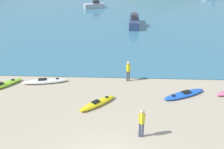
{
  "coord_description": "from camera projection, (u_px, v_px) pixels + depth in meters",
  "views": [
    {
      "loc": [
        0.8,
        -8.85,
        9.25
      ],
      "look_at": [
        -0.05,
        9.79,
        0.5
      ],
      "focal_mm": 42.0,
      "sensor_mm": 36.0,
      "label": 1
    }
  ],
  "objects": [
    {
      "name": "person_near_waterline",
      "position": [
        128.0,
        70.0,
        20.34
      ],
      "size": [
        0.33,
        0.29,
        1.64
      ],
      "color": "#4C4C4C",
      "rests_on": "ground_plane"
    },
    {
      "name": "bay_water",
      "position": [
        120.0,
        2.0,
        52.83
      ],
      "size": [
        160.0,
        70.0,
        0.06
      ],
      "primitive_type": "cube",
      "color": "teal",
      "rests_on": "ground_plane"
    },
    {
      "name": "kayak_on_sand_4",
      "position": [
        184.0,
        94.0,
        18.51
      ],
      "size": [
        3.37,
        2.28,
        0.3
      ],
      "color": "blue",
      "rests_on": "ground_plane"
    },
    {
      "name": "kayak_on_sand_3",
      "position": [
        98.0,
        103.0,
        17.36
      ],
      "size": [
        2.53,
        2.5,
        0.36
      ],
      "color": "yellow",
      "rests_on": "ground_plane"
    },
    {
      "name": "moored_boat_2",
      "position": [
        94.0,
        5.0,
        46.95
      ],
      "size": [
        3.81,
        2.6,
        1.41
      ],
      "color": "#B2B2B7",
      "rests_on": "bay_water"
    },
    {
      "name": "person_near_foreground",
      "position": [
        142.0,
        121.0,
        14.05
      ],
      "size": [
        0.35,
        0.31,
        1.74
      ],
      "color": "#384260",
      "rests_on": "ground_plane"
    },
    {
      "name": "moored_boat_1",
      "position": [
        134.0,
        21.0,
        35.7
      ],
      "size": [
        1.53,
        5.78,
        1.76
      ],
      "color": "navy",
      "rests_on": "bay_water"
    },
    {
      "name": "kayak_on_sand_0",
      "position": [
        45.0,
        81.0,
        20.3
      ],
      "size": [
        3.53,
        1.35,
        0.37
      ],
      "color": "white",
      "rests_on": "ground_plane"
    },
    {
      "name": "kayak_on_sand_1",
      "position": [
        2.0,
        85.0,
        19.7
      ],
      "size": [
        2.71,
        2.87,
        0.35
      ],
      "color": "#8CCC2D",
      "rests_on": "ground_plane"
    }
  ]
}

